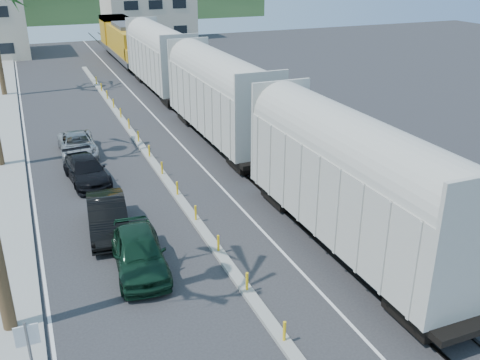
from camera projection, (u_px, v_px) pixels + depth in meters
name	position (u px, v px, depth m)	size (l,w,h in m)	color
rails	(189.00, 115.00, 40.84)	(1.56, 100.00, 0.06)	black
median	(150.00, 157.00, 32.22)	(0.45, 60.00, 0.85)	gray
lane_markings	(100.00, 138.00, 35.78)	(9.42, 90.00, 0.01)	silver
freight_train	(192.00, 81.00, 38.82)	(3.00, 60.94, 5.85)	beige
street_sign	(31.00, 355.00, 13.64)	(0.60, 0.08, 3.00)	slate
buildings	(11.00, 10.00, 72.29)	(38.00, 27.00, 10.00)	beige
car_lead	(139.00, 251.00, 20.66)	(2.27, 4.91, 1.63)	black
car_second	(108.00, 217.00, 23.47)	(2.08, 4.83, 1.55)	black
car_third	(86.00, 170.00, 28.75)	(2.31, 4.75, 1.33)	black
car_rear	(77.00, 144.00, 32.76)	(2.15, 4.62, 1.28)	#ADAFB2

